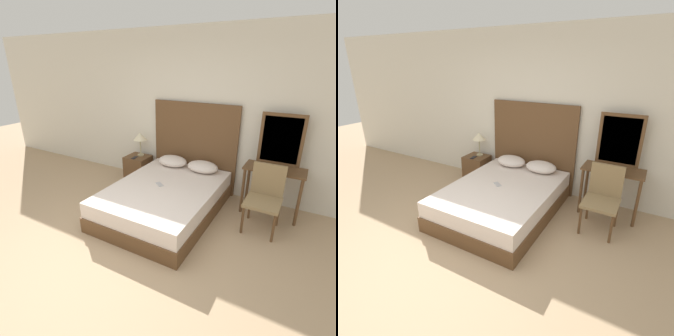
% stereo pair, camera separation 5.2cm
% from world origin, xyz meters
% --- Properties ---
extents(ground_plane, '(16.00, 16.00, 0.00)m').
position_xyz_m(ground_plane, '(0.00, 0.00, 0.00)').
color(ground_plane, tan).
extents(wall_back, '(10.00, 0.06, 2.70)m').
position_xyz_m(wall_back, '(0.00, 2.69, 1.35)').
color(wall_back, silver).
rests_on(wall_back, ground_plane).
extents(bed, '(1.46, 2.02, 0.45)m').
position_xyz_m(bed, '(0.06, 1.58, 0.22)').
color(bed, brown).
rests_on(bed, ground_plane).
extents(headboard, '(1.54, 0.05, 1.54)m').
position_xyz_m(headboard, '(0.06, 2.61, 0.77)').
color(headboard, brown).
rests_on(headboard, ground_plane).
extents(pillow_left, '(0.52, 0.37, 0.18)m').
position_xyz_m(pillow_left, '(-0.22, 2.35, 0.54)').
color(pillow_left, silver).
rests_on(pillow_left, bed).
extents(pillow_right, '(0.52, 0.37, 0.18)m').
position_xyz_m(pillow_right, '(0.35, 2.35, 0.54)').
color(pillow_right, silver).
rests_on(pillow_right, bed).
extents(phone_on_bed, '(0.16, 0.14, 0.01)m').
position_xyz_m(phone_on_bed, '(-0.03, 1.58, 0.45)').
color(phone_on_bed, '#B7B7BC').
rests_on(phone_on_bed, bed).
extents(nightstand, '(0.43, 0.41, 0.48)m').
position_xyz_m(nightstand, '(-1.00, 2.38, 0.24)').
color(nightstand, brown).
rests_on(nightstand, ground_plane).
extents(table_lamp, '(0.25, 0.25, 0.44)m').
position_xyz_m(table_lamp, '(-0.98, 2.47, 0.84)').
color(table_lamp, tan).
rests_on(table_lamp, nightstand).
extents(phone_on_nightstand, '(0.09, 0.16, 0.01)m').
position_xyz_m(phone_on_nightstand, '(-1.00, 2.28, 0.48)').
color(phone_on_nightstand, black).
rests_on(phone_on_nightstand, nightstand).
extents(vanity_desk, '(0.84, 0.41, 0.74)m').
position_xyz_m(vanity_desk, '(1.46, 2.33, 0.58)').
color(vanity_desk, brown).
rests_on(vanity_desk, ground_plane).
extents(vanity_mirror, '(0.60, 0.03, 0.76)m').
position_xyz_m(vanity_mirror, '(1.46, 2.51, 1.12)').
color(vanity_mirror, brown).
rests_on(vanity_mirror, vanity_desk).
extents(chair, '(0.45, 0.48, 0.90)m').
position_xyz_m(chair, '(1.43, 1.92, 0.50)').
color(chair, olive).
rests_on(chair, ground_plane).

